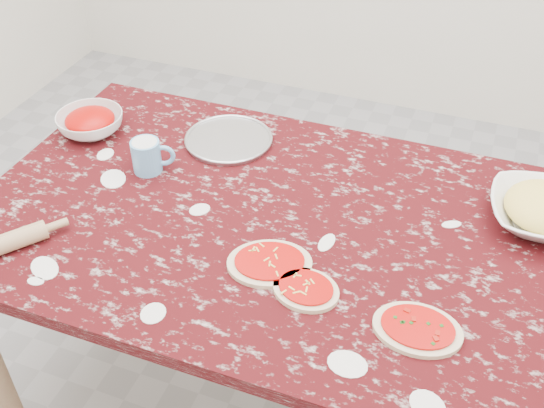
{
  "coord_description": "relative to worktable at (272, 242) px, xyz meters",
  "views": [
    {
      "loc": [
        0.46,
        -1.22,
        1.86
      ],
      "look_at": [
        0.0,
        0.0,
        0.8
      ],
      "focal_mm": 42.51,
      "sensor_mm": 36.0,
      "label": 1
    }
  ],
  "objects": [
    {
      "name": "ground",
      "position": [
        0.0,
        0.0,
        -0.67
      ],
      "size": [
        4.0,
        4.0,
        0.0
      ],
      "primitive_type": "plane",
      "color": "gray"
    },
    {
      "name": "worktable",
      "position": [
        0.0,
        0.0,
        0.0
      ],
      "size": [
        1.6,
        1.0,
        0.75
      ],
      "color": "#36080B",
      "rests_on": "ground"
    },
    {
      "name": "pizza_tray",
      "position": [
        -0.26,
        0.3,
        0.09
      ],
      "size": [
        0.31,
        0.31,
        0.01
      ],
      "primitive_type": "cylinder",
      "rotation": [
        0.0,
        0.0,
        -0.17
      ],
      "color": "#B2B2B7",
      "rests_on": "worktable"
    },
    {
      "name": "sauce_bowl",
      "position": [
        -0.68,
        0.2,
        0.12
      ],
      "size": [
        0.27,
        0.27,
        0.06
      ],
      "primitive_type": "imported",
      "rotation": [
        0.0,
        0.0,
        0.4
      ],
      "color": "white",
      "rests_on": "worktable"
    },
    {
      "name": "cheese_bowl",
      "position": [
        0.67,
        0.23,
        0.12
      ],
      "size": [
        0.31,
        0.31,
        0.07
      ],
      "primitive_type": "imported",
      "rotation": [
        0.0,
        0.0,
        0.12
      ],
      "color": "white",
      "rests_on": "worktable"
    },
    {
      "name": "flour_mug",
      "position": [
        -0.41,
        0.08,
        0.13
      ],
      "size": [
        0.12,
        0.08,
        0.1
      ],
      "color": "#68ADE3",
      "rests_on": "worktable"
    },
    {
      "name": "pizza_left",
      "position": [
        0.06,
        -0.17,
        0.09
      ],
      "size": [
        0.25,
        0.23,
        0.02
      ],
      "color": "beige",
      "rests_on": "worktable"
    },
    {
      "name": "pizza_mid",
      "position": [
        0.17,
        -0.22,
        0.09
      ],
      "size": [
        0.18,
        0.15,
        0.02
      ],
      "color": "beige",
      "rests_on": "worktable"
    },
    {
      "name": "pizza_right",
      "position": [
        0.43,
        -0.25,
        0.09
      ],
      "size": [
        0.2,
        0.16,
        0.02
      ],
      "color": "beige",
      "rests_on": "worktable"
    }
  ]
}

